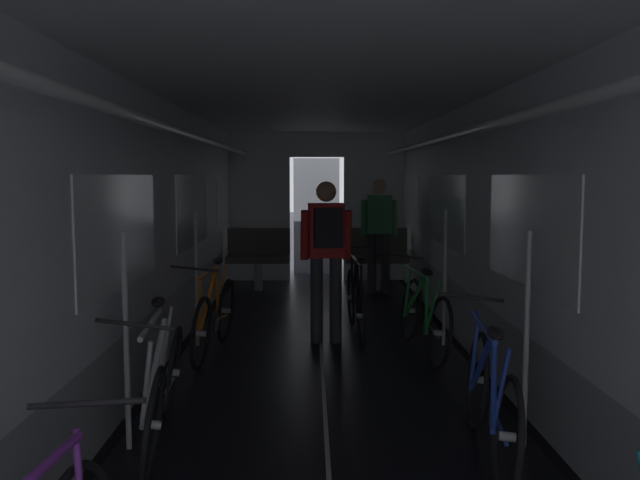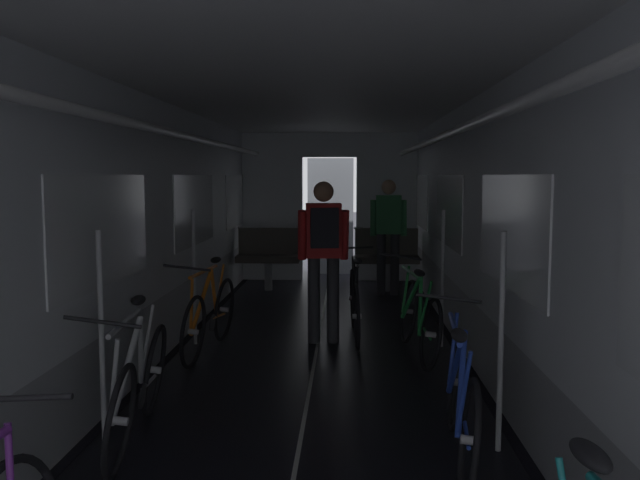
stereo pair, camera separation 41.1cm
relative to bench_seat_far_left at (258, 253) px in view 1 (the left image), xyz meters
The scene contains 10 objects.
train_car_shell 4.70m from the bench_seat_far_left, 78.60° to the right, with size 3.14×12.34×2.57m.
bench_seat_far_left is the anchor object (origin of this frame).
bench_seat_far_right 1.80m from the bench_seat_far_left, ahead, with size 0.98×0.51×0.95m.
bicycle_silver 5.92m from the bench_seat_far_left, 91.50° to the right, with size 0.44×1.69×0.96m.
bicycle_orange 3.72m from the bench_seat_far_left, 92.19° to the right, with size 0.44×1.69×0.95m.
bicycle_blue 6.43m from the bench_seat_far_left, 72.77° to the right, with size 0.44×1.69×0.95m.
bicycle_green 4.19m from the bench_seat_far_left, 63.10° to the right, with size 0.52×1.70×0.96m.
person_cyclist_aisle 3.44m from the bench_seat_far_left, 73.61° to the right, with size 0.55×0.41×1.69m.
bicycle_black_in_aisle 3.27m from the bench_seat_far_left, 66.78° to the right, with size 0.44×1.69×0.94m.
person_standing_near_bench 1.89m from the bench_seat_far_left, 11.79° to the right, with size 0.53×0.23×1.69m.
Camera 1 is at (-0.10, -2.05, 1.74)m, focal length 37.48 mm.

